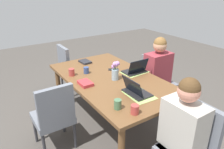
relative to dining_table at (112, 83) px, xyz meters
name	(u,v)px	position (x,y,z in m)	size (l,w,h in m)	color
ground_plane	(112,124)	(0.00, 0.00, -0.67)	(10.00, 10.00, 0.00)	#4C4742
dining_table	(112,83)	(0.00, 0.00, 0.00)	(1.89, 1.08, 0.74)	brown
chair_head_right_left_near	(191,144)	(1.25, 0.08, -0.17)	(0.44, 0.44, 0.90)	slate
person_head_right_left_near	(181,141)	(1.19, 0.01, -0.14)	(0.40, 0.36, 1.19)	#2D2D33
chair_far_left_mid	(156,78)	(-0.05, 0.89, -0.17)	(0.44, 0.44, 0.90)	slate
person_far_left_mid	(157,79)	(0.02, 0.83, -0.14)	(0.36, 0.40, 1.19)	#2D2D33
chair_near_left_far	(54,114)	(0.04, -0.84, -0.17)	(0.44, 0.44, 0.90)	slate
chair_head_left_right_near	(70,67)	(-1.27, -0.07, -0.17)	(0.44, 0.44, 0.90)	slate
flower_vase	(115,70)	(0.06, 0.01, 0.21)	(0.10, 0.11, 0.25)	#8EA8B7
placemat_head_right_left_near	(139,95)	(0.56, 0.00, 0.08)	(0.36, 0.26, 0.00)	#9EBC66
placemat_far_left_mid	(135,72)	(0.01, 0.38, 0.08)	(0.36, 0.26, 0.00)	#9EBC66
laptop_far_left_mid	(135,70)	(0.03, 0.37, 0.12)	(0.22, 0.32, 0.21)	black
laptop_head_right_left_near	(136,91)	(0.53, -0.02, 0.12)	(0.32, 0.22, 0.21)	black
coffee_mug_near_left	(72,72)	(-0.37, -0.42, 0.12)	(0.08, 0.08, 0.10)	#AD3D38
coffee_mug_near_right	(118,104)	(0.66, -0.37, 0.13)	(0.08, 0.08, 0.10)	#47704C
coffee_mug_centre_left	(135,109)	(0.83, -0.28, 0.12)	(0.08, 0.08, 0.09)	#AD3D38
coffee_mug_centre_right	(86,70)	(-0.33, -0.21, 0.12)	(0.07, 0.07, 0.09)	#33477A
book_red_cover	(85,83)	(-0.01, -0.39, 0.09)	(0.20, 0.14, 0.04)	#B73338
book_blue_cover	(85,62)	(-0.73, -0.03, 0.09)	(0.20, 0.14, 0.03)	#28282D
phone_black	(114,70)	(-0.23, 0.18, 0.08)	(0.15, 0.07, 0.01)	black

